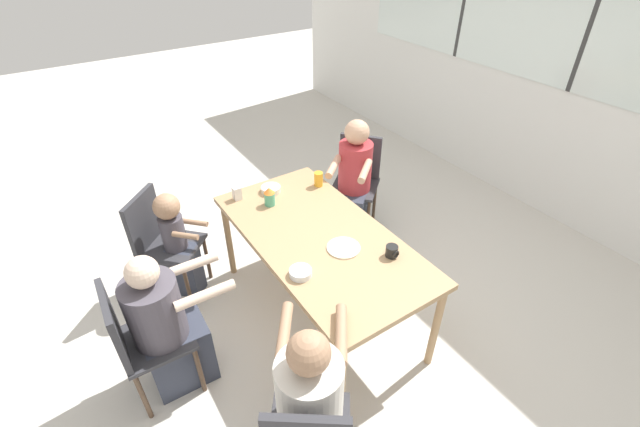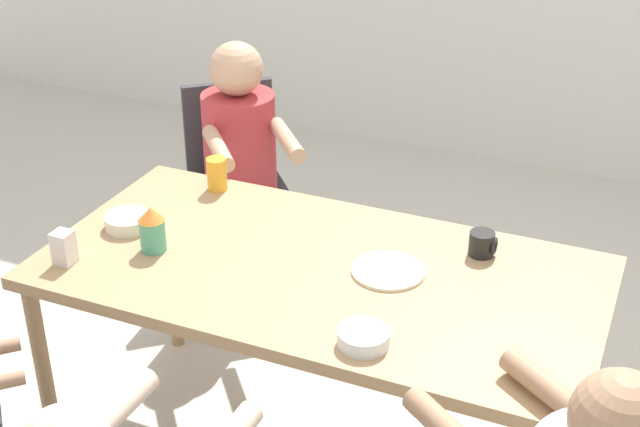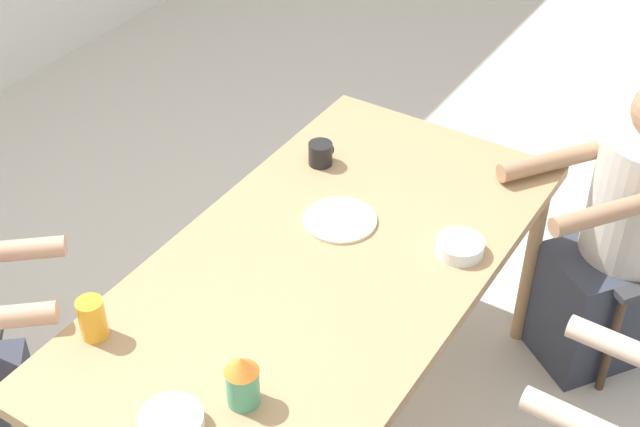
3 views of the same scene
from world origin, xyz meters
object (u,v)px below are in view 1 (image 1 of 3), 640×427
object	(u,v)px
person_man_blue_shirt	(311,409)
bowl_cereal	(271,189)
chair_for_woman_green_shirt	(357,174)
person_woman_green_shirt	(353,185)
sippy_cup	(269,196)
person_toddler	(179,246)
person_man_teal_shirt	(168,330)
chair_for_man_teal_shirt	(137,336)
coffee_mug	(392,251)
chair_for_toddler	(159,237)
bowl_white_shallow	(301,273)
juice_glass	(319,179)
milk_carton_small	(237,193)

from	to	relation	value
person_man_blue_shirt	bowl_cereal	bearing A→B (deg)	104.12
chair_for_woman_green_shirt	person_woman_green_shirt	distance (m)	0.17
sippy_cup	person_toddler	bearing A→B (deg)	-112.68
chair_for_woman_green_shirt	person_man_teal_shirt	bearing A→B (deg)	70.52
chair_for_man_teal_shirt	coffee_mug	world-z (taller)	chair_for_man_teal_shirt
chair_for_man_teal_shirt	chair_for_toddler	world-z (taller)	same
person_man_teal_shirt	person_woman_green_shirt	bearing A→B (deg)	111.15
bowl_white_shallow	bowl_cereal	bearing A→B (deg)	162.53
person_toddler	juice_glass	size ratio (longest dim) A/B	7.96
chair_for_woman_green_shirt	milk_carton_small	distance (m)	1.26
chair_for_woman_green_shirt	person_woman_green_shirt	world-z (taller)	person_woman_green_shirt
chair_for_toddler	sippy_cup	bearing A→B (deg)	109.02
person_woman_green_shirt	person_toddler	bearing A→B (deg)	46.62
juice_glass	bowl_cereal	world-z (taller)	juice_glass
person_man_blue_shirt	person_toddler	world-z (taller)	person_man_blue_shirt
chair_for_man_teal_shirt	sippy_cup	distance (m)	1.26
milk_carton_small	chair_for_toddler	bearing A→B (deg)	-107.01
coffee_mug	bowl_white_shallow	bearing A→B (deg)	-106.38
milk_carton_small	bowl_white_shallow	bearing A→B (deg)	-1.76
sippy_cup	juice_glass	world-z (taller)	sippy_cup
chair_for_toddler	milk_carton_small	size ratio (longest dim) A/B	8.50
person_woman_green_shirt	chair_for_man_teal_shirt	bearing A→B (deg)	67.33
chair_for_man_teal_shirt	chair_for_toddler	bearing A→B (deg)	158.05
person_toddler	milk_carton_small	size ratio (longest dim) A/B	8.92
chair_for_woman_green_shirt	person_man_blue_shirt	bearing A→B (deg)	96.36
coffee_mug	person_man_blue_shirt	bearing A→B (deg)	-63.30
bowl_white_shallow	juice_glass	bearing A→B (deg)	140.74
chair_for_woman_green_shirt	sippy_cup	distance (m)	1.14
person_man_blue_shirt	coffee_mug	bearing A→B (deg)	62.59
milk_carton_small	bowl_cereal	xyz separation A→B (m)	(0.05, 0.26, -0.03)
person_woman_green_shirt	sippy_cup	bearing A→B (deg)	61.21
bowl_cereal	chair_for_woman_green_shirt	bearing A→B (deg)	98.52
person_toddler	chair_for_man_teal_shirt	bearing A→B (deg)	12.78
person_woman_green_shirt	juice_glass	size ratio (longest dim) A/B	9.65
chair_for_toddler	juice_glass	xyz separation A→B (m)	(0.35, 1.20, 0.29)
person_man_teal_shirt	juice_glass	xyz separation A→B (m)	(-0.50, 1.41, 0.34)
person_man_teal_shirt	bowl_white_shallow	distance (m)	0.87
person_man_blue_shirt	coffee_mug	world-z (taller)	person_man_blue_shirt
bowl_white_shallow	chair_for_toddler	bearing A→B (deg)	-153.86
chair_for_man_teal_shirt	sippy_cup	world-z (taller)	sippy_cup
chair_for_man_teal_shirt	person_toddler	distance (m)	0.88
coffee_mug	bowl_white_shallow	xyz separation A→B (m)	(-0.17, -0.57, -0.02)
coffee_mug	sippy_cup	world-z (taller)	sippy_cup
person_toddler	sippy_cup	xyz separation A→B (m)	(0.27, 0.65, 0.36)
person_man_blue_shirt	person_toddler	xyz separation A→B (m)	(-1.65, -0.13, -0.02)
coffee_mug	milk_carton_small	xyz separation A→B (m)	(-1.13, -0.54, 0.01)
person_man_teal_shirt	bowl_white_shallow	world-z (taller)	person_man_teal_shirt
chair_for_man_teal_shirt	juice_glass	world-z (taller)	chair_for_man_teal_shirt
person_man_teal_shirt	milk_carton_small	size ratio (longest dim) A/B	10.27
person_woman_green_shirt	milk_carton_small	world-z (taller)	person_woman_green_shirt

